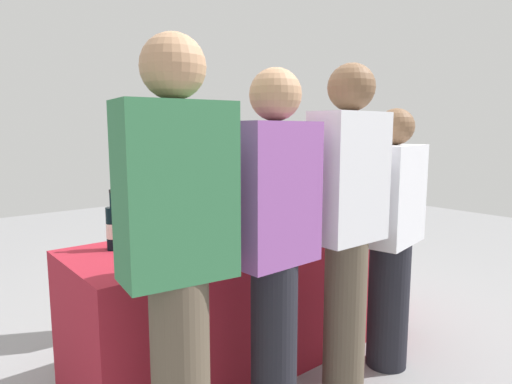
{
  "coord_description": "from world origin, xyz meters",
  "views": [
    {
      "loc": [
        -1.69,
        -2.04,
        1.41
      ],
      "look_at": [
        0.0,
        0.0,
        1.04
      ],
      "focal_mm": 30.89,
      "sensor_mm": 36.0,
      "label": 1
    }
  ],
  "objects_px": {
    "server_pouring": "(159,208)",
    "guest_0": "(178,255)",
    "wine_bottle_1": "(234,213)",
    "wine_bottle_2": "(246,211)",
    "guest_3": "(391,233)",
    "wine_glass_0": "(169,236)",
    "wine_bottle_3": "(311,203)",
    "wine_glass_1": "(221,228)",
    "wine_bottle_5": "(327,199)",
    "guest_2": "(347,223)",
    "wine_bottle_4": "(317,200)",
    "wine_glass_4": "(300,213)",
    "wine_glass_2": "(248,221)",
    "wine_bottle_0": "(114,228)",
    "ice_bucket": "(346,204)",
    "wine_glass_3": "(284,222)",
    "guest_1": "(274,244)"
  },
  "relations": [
    {
      "from": "guest_2",
      "to": "guest_3",
      "type": "bearing_deg",
      "value": 6.09
    },
    {
      "from": "wine_bottle_3",
      "to": "wine_glass_1",
      "type": "height_order",
      "value": "wine_bottle_3"
    },
    {
      "from": "server_pouring",
      "to": "wine_glass_0",
      "type": "bearing_deg",
      "value": 72.55
    },
    {
      "from": "wine_glass_3",
      "to": "guest_2",
      "type": "height_order",
      "value": "guest_2"
    },
    {
      "from": "wine_bottle_5",
      "to": "wine_bottle_2",
      "type": "bearing_deg",
      "value": -178.49
    },
    {
      "from": "guest_1",
      "to": "wine_bottle_0",
      "type": "bearing_deg",
      "value": 115.47
    },
    {
      "from": "wine_bottle_5",
      "to": "guest_0",
      "type": "relative_size",
      "value": 0.18
    },
    {
      "from": "wine_bottle_2",
      "to": "wine_glass_3",
      "type": "bearing_deg",
      "value": -83.33
    },
    {
      "from": "wine_glass_0",
      "to": "server_pouring",
      "type": "height_order",
      "value": "server_pouring"
    },
    {
      "from": "wine_bottle_2",
      "to": "wine_bottle_4",
      "type": "height_order",
      "value": "wine_bottle_4"
    },
    {
      "from": "server_pouring",
      "to": "guest_3",
      "type": "distance_m",
      "value": 1.53
    },
    {
      "from": "guest_3",
      "to": "guest_0",
      "type": "bearing_deg",
      "value": 170.01
    },
    {
      "from": "wine_glass_1",
      "to": "guest_2",
      "type": "distance_m",
      "value": 0.67
    },
    {
      "from": "wine_glass_0",
      "to": "wine_glass_1",
      "type": "xyz_separation_m",
      "value": [
        0.32,
        0.01,
        -0.01
      ]
    },
    {
      "from": "wine_glass_0",
      "to": "guest_0",
      "type": "bearing_deg",
      "value": -114.68
    },
    {
      "from": "ice_bucket",
      "to": "guest_0",
      "type": "height_order",
      "value": "guest_0"
    },
    {
      "from": "wine_glass_1",
      "to": "guest_0",
      "type": "bearing_deg",
      "value": -137.54
    },
    {
      "from": "wine_glass_4",
      "to": "wine_bottle_1",
      "type": "bearing_deg",
      "value": 152.06
    },
    {
      "from": "wine_glass_1",
      "to": "server_pouring",
      "type": "distance_m",
      "value": 0.8
    },
    {
      "from": "wine_bottle_4",
      "to": "wine_glass_4",
      "type": "distance_m",
      "value": 0.47
    },
    {
      "from": "wine_glass_0",
      "to": "guest_1",
      "type": "height_order",
      "value": "guest_1"
    },
    {
      "from": "guest_3",
      "to": "ice_bucket",
      "type": "bearing_deg",
      "value": 51.2
    },
    {
      "from": "wine_bottle_5",
      "to": "guest_2",
      "type": "height_order",
      "value": "guest_2"
    },
    {
      "from": "wine_bottle_0",
      "to": "guest_1",
      "type": "distance_m",
      "value": 0.9
    },
    {
      "from": "wine_bottle_1",
      "to": "guest_3",
      "type": "bearing_deg",
      "value": -47.01
    },
    {
      "from": "wine_bottle_5",
      "to": "wine_glass_0",
      "type": "height_order",
      "value": "wine_bottle_5"
    },
    {
      "from": "wine_glass_3",
      "to": "server_pouring",
      "type": "distance_m",
      "value": 0.93
    },
    {
      "from": "wine_glass_2",
      "to": "guest_0",
      "type": "xyz_separation_m",
      "value": [
        -0.75,
        -0.53,
        0.06
      ]
    },
    {
      "from": "wine_bottle_1",
      "to": "ice_bucket",
      "type": "xyz_separation_m",
      "value": [
        0.94,
        -0.1,
        -0.03
      ]
    },
    {
      "from": "server_pouring",
      "to": "wine_bottle_0",
      "type": "bearing_deg",
      "value": 50.79
    },
    {
      "from": "server_pouring",
      "to": "guest_0",
      "type": "bearing_deg",
      "value": 72.29
    },
    {
      "from": "ice_bucket",
      "to": "guest_3",
      "type": "relative_size",
      "value": 0.15
    },
    {
      "from": "wine_bottle_4",
      "to": "guest_3",
      "type": "relative_size",
      "value": 0.21
    },
    {
      "from": "wine_glass_2",
      "to": "guest_1",
      "type": "bearing_deg",
      "value": -116.64
    },
    {
      "from": "wine_bottle_4",
      "to": "wine_glass_4",
      "type": "relative_size",
      "value": 2.19
    },
    {
      "from": "wine_bottle_2",
      "to": "server_pouring",
      "type": "xyz_separation_m",
      "value": [
        -0.34,
        0.54,
        -0.02
      ]
    },
    {
      "from": "wine_glass_0",
      "to": "wine_glass_1",
      "type": "height_order",
      "value": "wine_glass_0"
    },
    {
      "from": "wine_bottle_2",
      "to": "wine_glass_0",
      "type": "distance_m",
      "value": 0.75
    },
    {
      "from": "wine_glass_2",
      "to": "wine_bottle_0",
      "type": "bearing_deg",
      "value": 157.51
    },
    {
      "from": "wine_bottle_3",
      "to": "wine_bottle_5",
      "type": "distance_m",
      "value": 0.28
    },
    {
      "from": "wine_bottle_1",
      "to": "wine_bottle_5",
      "type": "bearing_deg",
      "value": 4.93
    },
    {
      "from": "wine_bottle_5",
      "to": "server_pouring",
      "type": "height_order",
      "value": "server_pouring"
    },
    {
      "from": "wine_bottle_3",
      "to": "server_pouring",
      "type": "xyz_separation_m",
      "value": [
        -0.87,
        0.6,
        -0.02
      ]
    },
    {
      "from": "wine_glass_2",
      "to": "guest_2",
      "type": "relative_size",
      "value": 0.09
    },
    {
      "from": "wine_bottle_4",
      "to": "wine_glass_2",
      "type": "relative_size",
      "value": 2.13
    },
    {
      "from": "wine_bottle_3",
      "to": "server_pouring",
      "type": "distance_m",
      "value": 1.06
    },
    {
      "from": "wine_bottle_1",
      "to": "wine_bottle_2",
      "type": "height_order",
      "value": "wine_bottle_1"
    },
    {
      "from": "wine_bottle_4",
      "to": "guest_2",
      "type": "height_order",
      "value": "guest_2"
    },
    {
      "from": "server_pouring",
      "to": "wine_bottle_2",
      "type": "bearing_deg",
      "value": 128.73
    },
    {
      "from": "wine_bottle_0",
      "to": "guest_3",
      "type": "xyz_separation_m",
      "value": [
        1.35,
        -0.78,
        -0.09
      ]
    }
  ]
}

